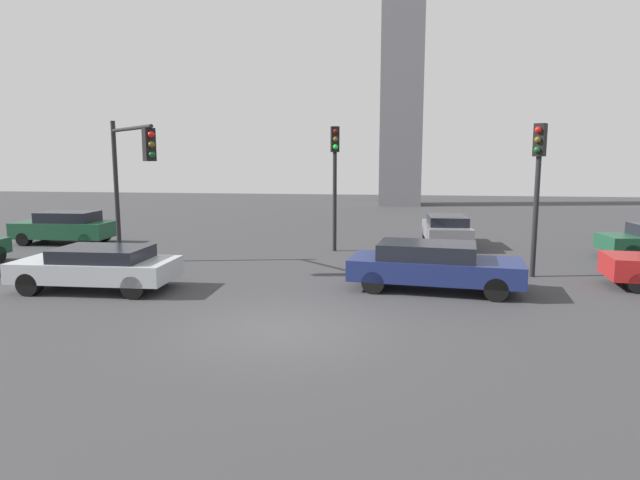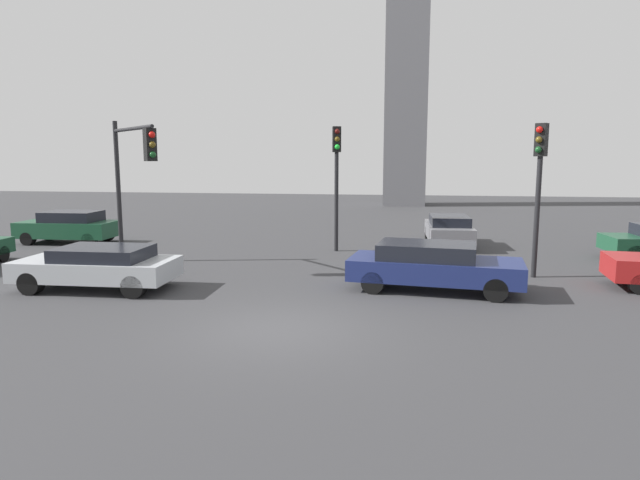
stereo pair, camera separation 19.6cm
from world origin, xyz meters
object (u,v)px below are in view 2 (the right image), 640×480
(car_1, at_px, (99,266))
(traffic_light_1, at_px, (539,171))
(traffic_light_0, at_px, (133,164))
(car_2, at_px, (449,230))
(traffic_light_2, at_px, (337,165))
(car_6, at_px, (433,265))
(car_3, at_px, (69,227))

(car_1, bearing_deg, traffic_light_1, -165.70)
(traffic_light_0, relative_size, car_2, 1.22)
(traffic_light_0, height_order, car_2, traffic_light_0)
(traffic_light_2, bearing_deg, car_6, 15.38)
(car_2, bearing_deg, car_3, 94.43)
(car_3, bearing_deg, car_6, 155.13)
(car_2, relative_size, car_3, 0.98)
(traffic_light_1, bearing_deg, traffic_light_0, -54.46)
(traffic_light_1, xyz_separation_m, car_1, (-12.70, -3.62, -2.68))
(traffic_light_0, xyz_separation_m, traffic_light_1, (13.05, 0.66, -0.20))
(traffic_light_2, height_order, car_2, traffic_light_2)
(traffic_light_1, distance_m, car_6, 4.76)
(traffic_light_1, bearing_deg, traffic_light_2, -87.58)
(car_3, xyz_separation_m, car_6, (15.52, -6.46, -0.02))
(car_1, bearing_deg, traffic_light_2, -129.52)
(traffic_light_1, xyz_separation_m, car_6, (-3.25, -2.27, -2.63))
(traffic_light_0, distance_m, car_3, 8.01)
(traffic_light_0, height_order, traffic_light_2, traffic_light_0)
(traffic_light_2, height_order, car_6, traffic_light_2)
(traffic_light_2, xyz_separation_m, car_3, (-11.98, 0.23, -2.74))
(car_6, bearing_deg, car_1, -165.13)
(traffic_light_0, relative_size, traffic_light_2, 1.01)
(traffic_light_0, distance_m, car_6, 10.32)
(traffic_light_2, relative_size, car_3, 1.18)
(traffic_light_1, relative_size, car_6, 0.96)
(car_2, bearing_deg, traffic_light_0, 119.70)
(traffic_light_0, bearing_deg, traffic_light_1, 46.59)
(traffic_light_0, height_order, traffic_light_1, traffic_light_0)
(traffic_light_2, bearing_deg, traffic_light_0, -67.76)
(traffic_light_0, xyz_separation_m, car_1, (0.34, -2.96, -2.87))
(traffic_light_1, distance_m, car_3, 19.41)
(traffic_light_2, height_order, car_1, traffic_light_2)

